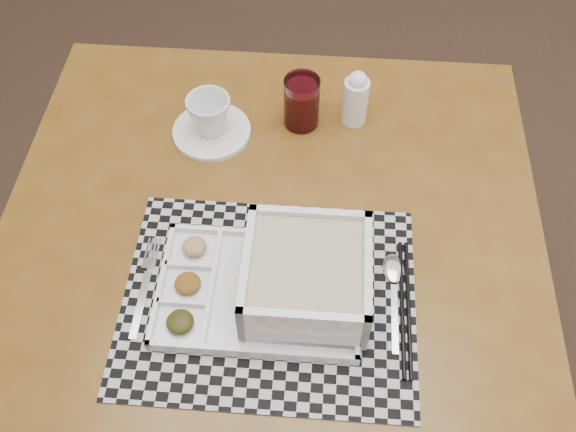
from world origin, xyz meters
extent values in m
plane|color=black|center=(0.00, 0.00, 0.00)|extent=(5.00, 5.00, 0.00)
cube|color=#52300F|center=(-0.84, -0.33, 0.68)|extent=(0.99, 0.99, 0.04)
cylinder|color=#52300F|center=(-1.24, 0.12, 0.33)|extent=(0.05, 0.05, 0.67)
cylinder|color=#52300F|center=(-0.39, 0.07, 0.33)|extent=(0.05, 0.05, 0.67)
cube|color=#52300F|center=(-0.82, 0.08, 0.63)|extent=(0.81, 0.07, 0.07)
cube|color=#52300F|center=(-1.24, -0.30, 0.63)|extent=(0.07, 0.81, 0.07)
cube|color=#52300F|center=(-0.44, -0.35, 0.63)|extent=(0.07, 0.81, 0.07)
cube|color=#9F9FA6|center=(-0.83, -0.45, 0.70)|extent=(0.48, 0.40, 0.00)
cube|color=silver|center=(-0.85, -0.44, 0.71)|extent=(0.33, 0.24, 0.01)
cube|color=silver|center=(-0.84, -0.34, 0.72)|extent=(0.32, 0.03, 0.01)
cube|color=silver|center=(-0.86, -0.55, 0.72)|extent=(0.32, 0.03, 0.01)
cube|color=silver|center=(-1.01, -0.43, 0.72)|extent=(0.02, 0.22, 0.01)
cube|color=silver|center=(-0.69, -0.45, 0.72)|extent=(0.02, 0.22, 0.01)
cube|color=silver|center=(-0.92, -0.44, 0.72)|extent=(0.02, 0.20, 0.01)
cube|color=silver|center=(-0.97, -0.47, 0.72)|extent=(0.08, 0.01, 0.01)
cube|color=silver|center=(-0.96, -0.40, 0.72)|extent=(0.08, 0.01, 0.01)
ellipsoid|color=black|center=(-0.97, -0.50, 0.73)|extent=(0.04, 0.04, 0.02)
ellipsoid|color=#51330D|center=(-0.96, -0.44, 0.72)|extent=(0.04, 0.04, 0.02)
ellipsoid|color=olive|center=(-0.96, -0.37, 0.73)|extent=(0.04, 0.04, 0.02)
cube|color=silver|center=(-0.78, -0.44, 0.72)|extent=(0.20, 0.20, 0.01)
cube|color=silver|center=(-0.77, -0.35, 0.76)|extent=(0.19, 0.02, 0.09)
cube|color=silver|center=(-0.78, -0.53, 0.76)|extent=(0.19, 0.02, 0.09)
cube|color=silver|center=(-0.87, -0.43, 0.76)|extent=(0.02, 0.19, 0.09)
cube|color=silver|center=(-0.69, -0.44, 0.76)|extent=(0.02, 0.19, 0.09)
cube|color=tan|center=(-0.78, -0.44, 0.76)|extent=(0.18, 0.18, 0.08)
cube|color=silver|center=(-1.04, -0.46, 0.71)|extent=(0.02, 0.12, 0.00)
cube|color=silver|center=(-1.03, -0.39, 0.71)|extent=(0.02, 0.02, 0.00)
cube|color=silver|center=(-1.04, -0.36, 0.71)|extent=(0.01, 0.04, 0.00)
cube|color=silver|center=(-1.03, -0.36, 0.71)|extent=(0.01, 0.04, 0.00)
cube|color=silver|center=(-1.03, -0.36, 0.71)|extent=(0.01, 0.04, 0.00)
cube|color=silver|center=(-1.02, -0.36, 0.71)|extent=(0.01, 0.04, 0.00)
cube|color=silver|center=(-0.64, -0.48, 0.71)|extent=(0.02, 0.12, 0.00)
ellipsoid|color=silver|center=(-0.63, -0.39, 0.71)|extent=(0.04, 0.06, 0.01)
cylinder|color=black|center=(-0.62, -0.46, 0.71)|extent=(0.02, 0.24, 0.01)
cylinder|color=black|center=(-0.61, -0.46, 0.71)|extent=(0.02, 0.24, 0.01)
cylinder|color=silver|center=(-0.96, -0.09, 0.71)|extent=(0.15, 0.15, 0.01)
imported|color=silver|center=(-0.96, -0.09, 0.75)|extent=(0.11, 0.11, 0.08)
cylinder|color=white|center=(-0.78, -0.06, 0.76)|extent=(0.07, 0.07, 0.11)
cylinder|color=#3D040B|center=(-0.78, -0.06, 0.75)|extent=(0.06, 0.06, 0.08)
cylinder|color=silver|center=(-0.68, -0.05, 0.75)|extent=(0.05, 0.05, 0.10)
sphere|color=silver|center=(-0.68, -0.05, 0.80)|extent=(0.04, 0.04, 0.04)
camera|label=1|loc=(-0.79, -0.94, 1.61)|focal=40.00mm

